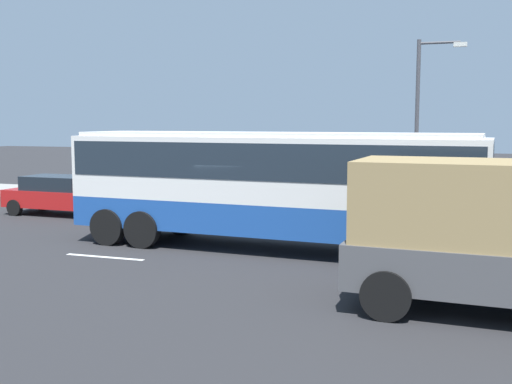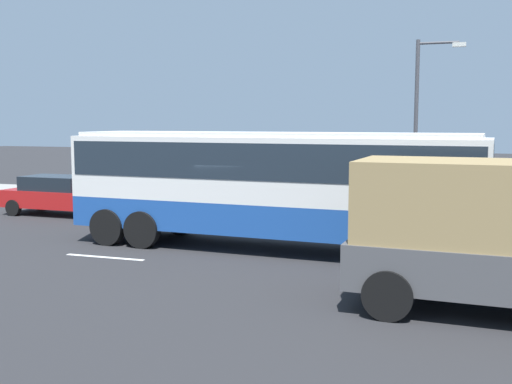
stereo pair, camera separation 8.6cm
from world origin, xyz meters
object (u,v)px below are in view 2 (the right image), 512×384
(coach_bus, at_px, (270,177))
(street_lamp, at_px, (421,113))
(pedestrian_near_curb, at_px, (299,177))
(car_red_compact, at_px, (60,195))

(coach_bus, height_order, street_lamp, street_lamp)
(coach_bus, relative_size, pedestrian_near_curb, 6.77)
(pedestrian_near_curb, relative_size, street_lamp, 0.27)
(coach_bus, bearing_deg, car_red_compact, 162.21)
(coach_bus, xyz_separation_m, car_red_compact, (-9.90, 3.71, -1.29))
(car_red_compact, xyz_separation_m, pedestrian_near_curb, (8.13, 6.39, 0.37))
(coach_bus, relative_size, car_red_compact, 2.60)
(coach_bus, height_order, car_red_compact, coach_bus)
(pedestrian_near_curb, height_order, street_lamp, street_lamp)
(car_red_compact, distance_m, street_lamp, 14.68)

